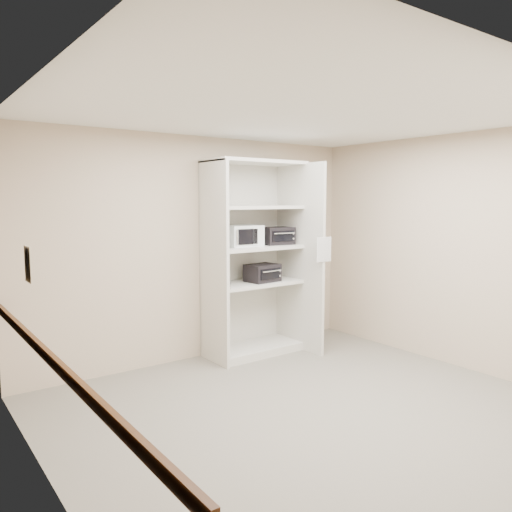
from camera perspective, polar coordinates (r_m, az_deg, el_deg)
floor at (r=4.88m, az=5.99°, el=-17.07°), size 4.50×4.00×0.01m
ceiling at (r=4.54m, az=6.41°, el=16.02°), size 4.50×4.00×0.01m
wall_back at (r=6.13m, az=-6.54°, el=0.86°), size 4.50×0.02×2.70m
wall_left at (r=3.44m, az=-22.78°, el=-4.00°), size 0.02×4.00×2.70m
wall_right at (r=6.25m, az=21.60°, el=0.55°), size 0.02×4.00×2.70m
shelving_unit at (r=6.26m, az=0.13°, el=-0.99°), size 1.24×0.92×2.42m
microwave at (r=6.16m, az=-1.54°, el=2.33°), size 0.45×0.35×0.26m
toaster_oven_upper at (r=6.42m, az=2.41°, el=2.33°), size 0.42×0.33×0.22m
toaster_oven_lower at (r=6.26m, az=0.72°, el=-1.94°), size 0.42×0.33×0.22m
paper_sign at (r=6.12m, az=7.78°, el=0.75°), size 0.23×0.01×0.30m
chair_rail at (r=3.55m, az=-22.10°, el=-11.14°), size 0.04×3.98×0.08m
wall_poster at (r=3.96m, az=-24.61°, el=-0.86°), size 0.01×0.19×0.27m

